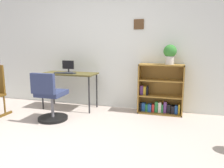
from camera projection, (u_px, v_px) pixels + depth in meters
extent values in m
plane|color=#A79A8F|center=(46.00, 150.00, 2.70)|extent=(6.24, 6.24, 0.00)
cube|color=silver|center=(101.00, 50.00, 4.51)|extent=(5.20, 0.10, 2.41)
cube|color=#51371F|center=(139.00, 24.00, 4.14)|extent=(0.19, 0.02, 0.19)
cube|color=#4C4420|center=(69.00, 74.00, 4.37)|extent=(1.11, 0.50, 0.03)
cylinder|color=black|center=(42.00, 92.00, 4.38)|extent=(0.03, 0.03, 0.72)
cylinder|color=black|center=(89.00, 95.00, 4.10)|extent=(0.03, 0.03, 0.72)
cylinder|color=black|center=(53.00, 88.00, 4.78)|extent=(0.03, 0.03, 0.72)
cylinder|color=black|center=(97.00, 91.00, 4.50)|extent=(0.03, 0.03, 0.72)
cylinder|color=#262628|center=(69.00, 72.00, 4.43)|extent=(0.19, 0.19, 0.01)
cylinder|color=#262628|center=(69.00, 70.00, 4.42)|extent=(0.03, 0.03, 0.06)
cube|color=black|center=(68.00, 65.00, 4.39)|extent=(0.25, 0.02, 0.17)
cube|color=black|center=(65.00, 73.00, 4.28)|extent=(0.43, 0.13, 0.02)
cylinder|color=black|center=(53.00, 118.00, 3.81)|extent=(0.52, 0.52, 0.05)
cylinder|color=slate|center=(52.00, 106.00, 3.77)|extent=(0.05, 0.05, 0.39)
cube|color=navy|center=(52.00, 93.00, 3.72)|extent=(0.44, 0.44, 0.08)
cube|color=navy|center=(43.00, 84.00, 3.45)|extent=(0.42, 0.07, 0.34)
cylinder|color=#573A12|center=(4.00, 104.00, 4.00)|extent=(0.03, 0.03, 0.34)
cube|color=olive|center=(139.00, 88.00, 4.19)|extent=(0.02, 0.30, 0.96)
cube|color=olive|center=(183.00, 90.00, 3.96)|extent=(0.02, 0.30, 0.96)
cube|color=olive|center=(161.00, 65.00, 3.99)|extent=(0.84, 0.30, 0.02)
cube|color=olive|center=(159.00, 113.00, 4.16)|extent=(0.84, 0.30, 0.02)
cube|color=olive|center=(161.00, 88.00, 4.21)|extent=(0.84, 0.02, 0.96)
cube|color=olive|center=(160.00, 96.00, 4.10)|extent=(0.79, 0.28, 0.02)
cube|color=olive|center=(161.00, 80.00, 4.04)|extent=(0.79, 0.28, 0.02)
cube|color=black|center=(141.00, 107.00, 4.23)|extent=(0.03, 0.11, 0.16)
cube|color=#1E478C|center=(144.00, 107.00, 4.22)|extent=(0.07, 0.09, 0.16)
cube|color=#237238|center=(147.00, 108.00, 4.20)|extent=(0.05, 0.10, 0.14)
cube|color=#1E478C|center=(150.00, 108.00, 4.19)|extent=(0.07, 0.13, 0.15)
cube|color=#B22D28|center=(153.00, 108.00, 4.17)|extent=(0.05, 0.10, 0.15)
cube|color=#237238|center=(156.00, 107.00, 4.15)|extent=(0.06, 0.09, 0.21)
cube|color=beige|center=(160.00, 107.00, 4.13)|extent=(0.06, 0.09, 0.20)
cube|color=#237238|center=(162.00, 108.00, 4.12)|extent=(0.03, 0.10, 0.16)
cube|color=#593372|center=(165.00, 107.00, 4.10)|extent=(0.05, 0.09, 0.22)
cube|color=black|center=(169.00, 109.00, 4.09)|extent=(0.06, 0.09, 0.17)
cube|color=black|center=(173.00, 109.00, 4.07)|extent=(0.06, 0.12, 0.15)
cube|color=#1E478C|center=(176.00, 109.00, 4.05)|extent=(0.05, 0.11, 0.16)
cube|color=#B79323|center=(179.00, 109.00, 4.03)|extent=(0.03, 0.13, 0.19)
cube|color=#593372|center=(142.00, 90.00, 4.17)|extent=(0.06, 0.10, 0.17)
cube|color=#B79323|center=(145.00, 90.00, 4.15)|extent=(0.05, 0.10, 0.16)
cube|color=black|center=(147.00, 90.00, 4.14)|extent=(0.03, 0.12, 0.17)
cylinder|color=#B7B2A8|center=(170.00, 60.00, 3.92)|extent=(0.15, 0.15, 0.15)
sphere|color=#2D7029|center=(170.00, 51.00, 3.89)|extent=(0.24, 0.24, 0.24)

